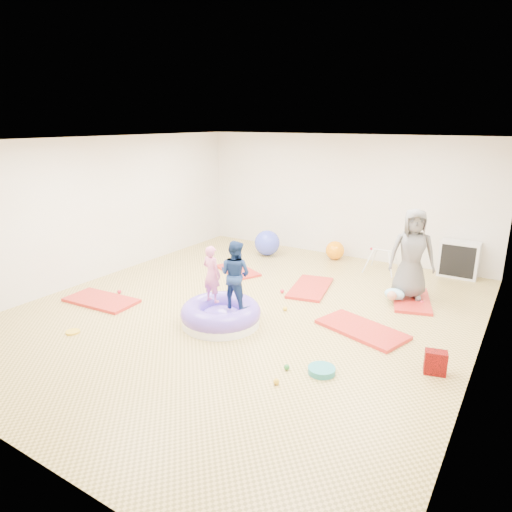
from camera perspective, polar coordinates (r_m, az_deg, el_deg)
The scene contains 19 objects.
room at distance 7.29m, azimuth -1.26°, elevation 3.19°, with size 7.01×8.01×2.81m.
gym_mat_front_left at distance 8.57m, azimuth -18.77°, elevation -5.28°, with size 1.29×0.65×0.05m, color red.
gym_mat_mid_left at distance 9.72m, azimuth -2.29°, elevation -1.81°, with size 1.08×0.54×0.04m, color red.
gym_mat_center_back at distance 8.77m, azimuth 6.80°, elevation -3.95°, with size 1.28×0.64×0.05m, color red.
gym_mat_right at distance 7.23m, azimuth 13.09°, elevation -8.92°, with size 1.34×0.67×0.06m, color red.
gym_mat_rear_right at distance 8.60m, azimuth 18.86°, elevation -5.21°, with size 1.23×0.61×0.05m, color red.
inflatable_cushion at distance 7.25m, azimuth -4.42°, elevation -7.33°, with size 1.27×1.27×0.40m.
child_pink at distance 7.18m, azimuth -5.58°, elevation -1.88°, with size 0.33×0.22×0.92m, color pink.
child_navy at distance 6.91m, azimuth -2.63°, elevation -1.93°, with size 0.52×0.40×1.06m, color navy.
adult_caregiver at distance 8.42m, azimuth 18.93°, elevation 0.26°, with size 0.78×0.51×1.60m, color #555555.
infant at distance 8.39m, azimuth 16.85°, elevation -4.62°, with size 0.35×0.36×0.21m.
ball_pit_balls at distance 7.73m, azimuth 0.62°, elevation -6.66°, with size 4.96×3.67×0.08m.
exercise_ball_blue at distance 10.81m, azimuth 1.41°, elevation 1.65°, with size 0.60×0.60×0.60m, color blue.
exercise_ball_orange at distance 10.66m, azimuth 9.85°, elevation 0.70°, with size 0.43×0.43×0.43m, color orange.
infant_play_gym at distance 9.91m, azimuth 15.51°, elevation -0.16°, with size 0.66×0.62×0.50m.
cube_shelf at distance 10.16m, azimuth 24.02°, elevation -0.38°, with size 0.75×0.37×0.75m.
balance_disc at distance 6.04m, azimuth 8.20°, elevation -13.96°, with size 0.35×0.35×0.08m, color teal.
backpack at distance 6.33m, azimuth 21.52°, elevation -12.28°, with size 0.27×0.17×0.31m, color #AA0705.
yellow_toy at distance 7.53m, azimuth -21.93°, elevation -8.79°, with size 0.21×0.21×0.03m, color gold.
Camera 1 is at (3.91, -5.92, 3.09)m, focal length 32.00 mm.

